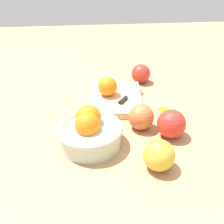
# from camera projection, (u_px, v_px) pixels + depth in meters

# --- Properties ---
(ground_plane) EXTENTS (2.40, 2.40, 0.00)m
(ground_plane) POSITION_uv_depth(u_px,v_px,m) (127.00, 115.00, 0.89)
(ground_plane) COLOR tan
(bowl) EXTENTS (0.18, 0.18, 0.11)m
(bowl) POSITION_uv_depth(u_px,v_px,m) (90.00, 131.00, 0.74)
(bowl) COLOR beige
(bowl) RESTS_ON ground_plane
(cutting_board) EXTENTS (0.25, 0.20, 0.02)m
(cutting_board) POSITION_uv_depth(u_px,v_px,m) (116.00, 99.00, 0.96)
(cutting_board) COLOR #DBB77F
(cutting_board) RESTS_ON ground_plane
(orange_on_board) EXTENTS (0.07, 0.07, 0.07)m
(orange_on_board) POSITION_uv_depth(u_px,v_px,m) (108.00, 86.00, 0.95)
(orange_on_board) COLOR orange
(orange_on_board) RESTS_ON cutting_board
(knife) EXTENTS (0.14, 0.10, 0.01)m
(knife) POSITION_uv_depth(u_px,v_px,m) (128.00, 97.00, 0.95)
(knife) COLOR silver
(knife) RESTS_ON cutting_board
(apple_front_left) EXTENTS (0.08, 0.08, 0.08)m
(apple_front_left) POSITION_uv_depth(u_px,v_px,m) (171.00, 124.00, 0.78)
(apple_front_left) COLOR red
(apple_front_left) RESTS_ON ground_plane
(apple_front_right) EXTENTS (0.07, 0.07, 0.07)m
(apple_front_right) POSITION_uv_depth(u_px,v_px,m) (141.00, 74.00, 1.09)
(apple_front_right) COLOR red
(apple_front_right) RESTS_ON ground_plane
(apple_front_left_2) EXTENTS (0.08, 0.08, 0.08)m
(apple_front_left_2) POSITION_uv_depth(u_px,v_px,m) (141.00, 117.00, 0.81)
(apple_front_left_2) COLOR #CC6638
(apple_front_left_2) RESTS_ON ground_plane
(apple_front_left_3) EXTENTS (0.08, 0.08, 0.08)m
(apple_front_left_3) POSITION_uv_depth(u_px,v_px,m) (159.00, 155.00, 0.66)
(apple_front_left_3) COLOR gold
(apple_front_left_3) RESTS_ON ground_plane
(citrus_peel) EXTENTS (0.05, 0.04, 0.01)m
(citrus_peel) POSITION_uv_depth(u_px,v_px,m) (164.00, 109.00, 0.92)
(citrus_peel) COLOR orange
(citrus_peel) RESTS_ON ground_plane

